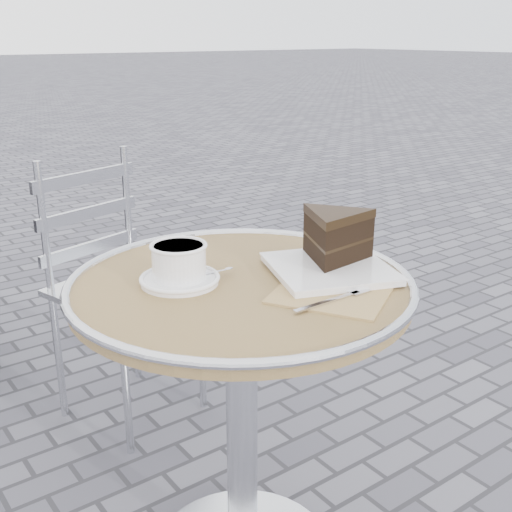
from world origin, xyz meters
TOP-DOWN VIEW (x-y plane):
  - cafe_table at (0.00, 0.00)m, footprint 0.72×0.72m
  - cappuccino_set at (-0.10, 0.07)m, footprint 0.19×0.16m
  - cake_plate_set at (0.20, -0.06)m, footprint 0.37×0.38m
  - bistro_chair at (0.06, 0.84)m, footprint 0.48×0.48m

SIDE VIEW (x-z plane):
  - bistro_chair at x=0.06m, z-range 0.10..0.96m
  - cafe_table at x=0.00m, z-range 0.20..0.94m
  - cappuccino_set at x=-0.10m, z-range 0.73..0.81m
  - cake_plate_set at x=0.20m, z-range 0.73..0.85m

